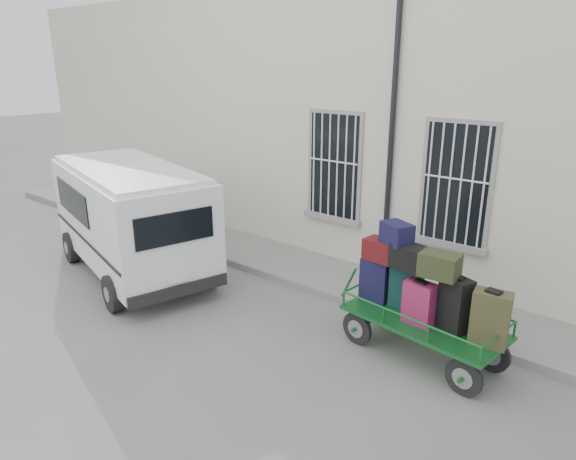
{
  "coord_description": "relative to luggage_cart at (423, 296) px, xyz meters",
  "views": [
    {
      "loc": [
        5.76,
        -6.08,
        4.41
      ],
      "look_at": [
        -0.07,
        1.0,
        1.37
      ],
      "focal_mm": 32.0,
      "sensor_mm": 36.0,
      "label": 1
    }
  ],
  "objects": [
    {
      "name": "van",
      "position": [
        -6.22,
        -0.87,
        0.33
      ],
      "size": [
        5.0,
        3.09,
        2.36
      ],
      "rotation": [
        0.0,
        0.0,
        -0.26
      ],
      "color": "silver",
      "rests_on": "ground"
    },
    {
      "name": "sidewalk",
      "position": [
        -2.85,
        1.53,
        -0.95
      ],
      "size": [
        24.0,
        1.7,
        0.15
      ],
      "primitive_type": "cube",
      "color": "slate",
      "rests_on": "ground"
    },
    {
      "name": "ground",
      "position": [
        -2.85,
        -0.67,
        -1.02
      ],
      "size": [
        80.0,
        80.0,
        0.0
      ],
      "primitive_type": "plane",
      "color": "#62625E",
      "rests_on": "ground"
    },
    {
      "name": "luggage_cart",
      "position": [
        0.0,
        0.0,
        0.0
      ],
      "size": [
        2.91,
        1.39,
        2.05
      ],
      "rotation": [
        0.0,
        0.0,
        -0.12
      ],
      "color": "black",
      "rests_on": "ground"
    },
    {
      "name": "building",
      "position": [
        -2.85,
        4.83,
        1.98
      ],
      "size": [
        24.0,
        5.15,
        6.0
      ],
      "color": "beige",
      "rests_on": "ground"
    }
  ]
}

